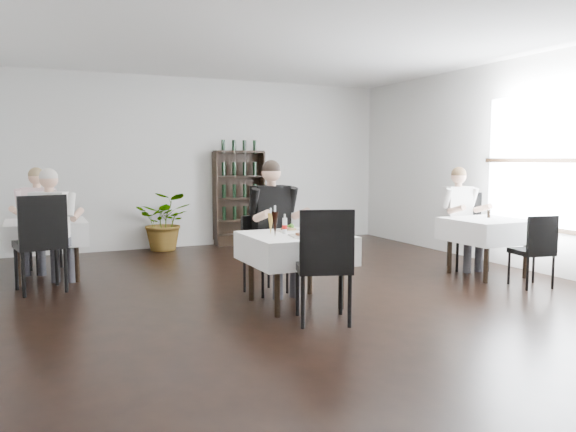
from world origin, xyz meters
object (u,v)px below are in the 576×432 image
(main_table, at_px, (295,248))
(potted_tree, at_px, (165,221))
(diner_main, at_px, (274,216))
(wine_shelf, at_px, (239,199))

(main_table, xyz_separation_m, potted_tree, (-0.49, 4.20, -0.12))
(main_table, relative_size, diner_main, 0.66)
(potted_tree, distance_m, diner_main, 3.65)
(diner_main, bearing_deg, main_table, -91.51)
(main_table, bearing_deg, wine_shelf, 78.22)
(main_table, distance_m, potted_tree, 4.22)
(wine_shelf, xyz_separation_m, potted_tree, (-1.39, -0.12, -0.34))
(wine_shelf, distance_m, main_table, 4.41)
(main_table, bearing_deg, diner_main, 88.49)
(wine_shelf, distance_m, potted_tree, 1.43)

